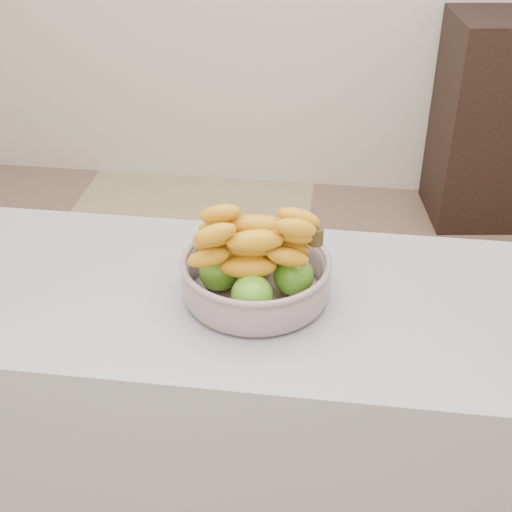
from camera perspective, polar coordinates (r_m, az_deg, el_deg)
The scene contains 4 objects.
ground at distance 2.39m, azimuth 1.36°, elevation -16.18°, with size 4.00×4.00×0.00m, color tan.
counter at distance 1.84m, azimuth 0.33°, elevation -14.63°, with size 2.00×0.60×0.90m, color #9D9DA5.
cabinet at distance 3.66m, azimuth 18.82°, elevation 10.14°, with size 0.56×0.44×1.00m, color black.
fruit_bowl at distance 1.50m, azimuth -0.02°, elevation -1.17°, with size 0.32×0.32×0.20m.
Camera 1 is at (0.16, -1.57, 1.80)m, focal length 50.00 mm.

